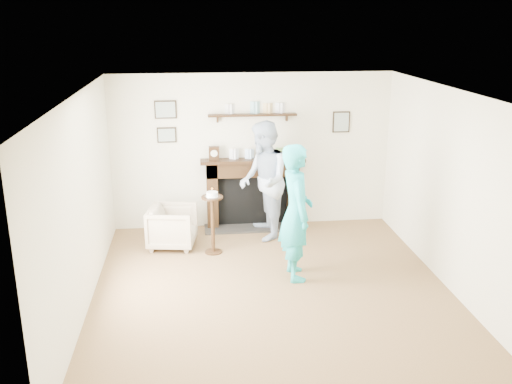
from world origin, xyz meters
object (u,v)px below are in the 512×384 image
Objects in this scene: woman at (295,276)px; man at (263,237)px; pedestal_table at (213,213)px; armchair at (173,246)px.

man is at bearing 6.72° from woman.
woman is at bearing -41.20° from pedestal_table.
pedestal_table reaches higher than man.
woman is 1.53m from pedestal_table.
pedestal_table is at bearing -108.24° from armchair.
man is (1.40, 0.23, 0.00)m from armchair.
armchair is 1.42m from man.
pedestal_table is (-1.05, 0.92, 0.61)m from woman.
woman is at bearing -117.68° from armchair.
pedestal_table is at bearing 46.04° from woman.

